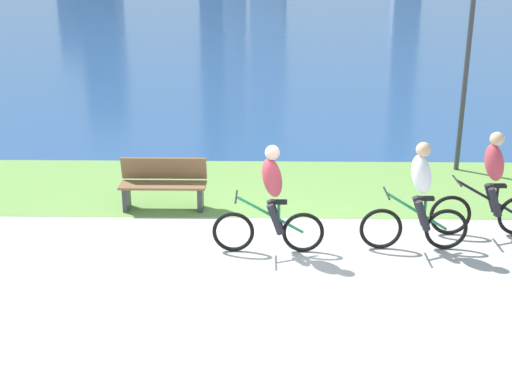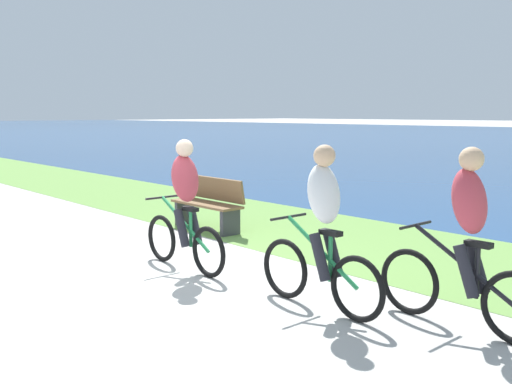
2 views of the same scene
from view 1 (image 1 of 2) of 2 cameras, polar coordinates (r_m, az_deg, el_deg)
ground_plane at (r=10.23m, az=0.69°, el=-5.63°), size 300.00×300.00×0.00m
grass_strip_bayside at (r=13.28m, az=0.78°, el=0.47°), size 120.00×3.28×0.01m
bay_water_surface at (r=51.49m, az=0.99°, el=14.82°), size 300.00×74.25×0.00m
cyclist_lead at (r=10.18m, az=1.24°, el=-0.66°), size 1.69×0.52×1.67m
cyclist_trailing at (r=10.56m, az=13.30°, el=-0.43°), size 1.64×0.52×1.69m
cyclist_distant_rear at (r=11.40m, az=18.83°, el=0.53°), size 1.75×0.52×1.70m
bench_near_path at (r=12.15m, az=-7.68°, el=0.65°), size 1.50×0.47×0.90m
lamppost_tall at (r=14.34m, az=17.23°, el=11.81°), size 0.28×0.28×4.02m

